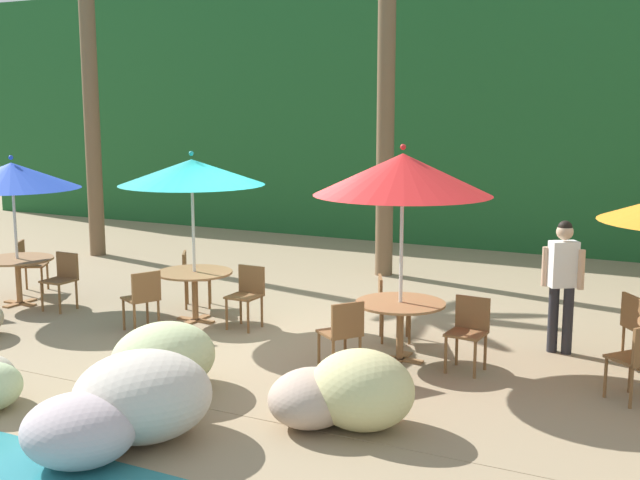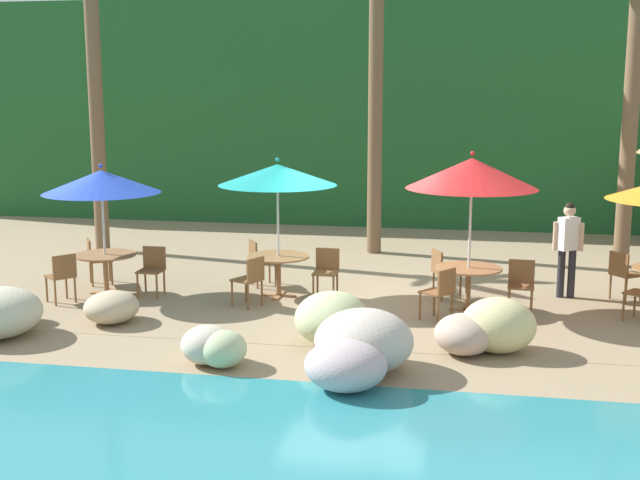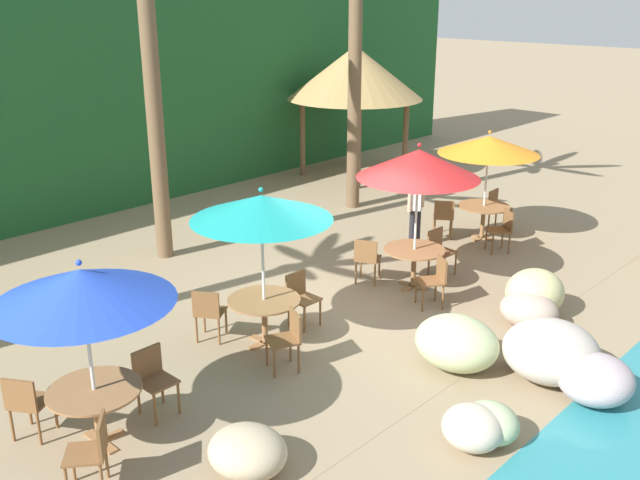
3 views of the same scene
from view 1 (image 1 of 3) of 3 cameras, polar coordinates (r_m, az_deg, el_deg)
The scene contains 23 objects.
ground_plane at distance 11.01m, azimuth -3.17°, elevation -6.86°, with size 120.00×120.00×0.00m, color #937F60.
terrace_deck at distance 11.01m, azimuth -3.17°, elevation -6.84°, with size 18.00×5.20×0.01m.
foliage_backdrop at distance 18.89m, azimuth 10.78°, elevation 9.05°, with size 28.00×2.40×6.00m.
rock_seawall at distance 9.29m, azimuth -18.85°, elevation -8.16°, with size 16.62×3.18×0.99m.
umbrella_blue at distance 13.28m, azimuth -21.03°, elevation 4.28°, with size 2.06×2.06×2.35m.
dining_table_blue at distance 13.47m, azimuth -20.67°, elevation -1.75°, with size 1.10×1.10×0.74m.
chair_blue_seaward at distance 12.94m, azimuth -17.80°, elevation -2.48°, with size 0.42×0.43×0.87m.
chair_blue_inland at distance 14.31m, azimuth -20.06°, elevation -1.49°, with size 0.58×0.58×0.87m.
umbrella_teal at distance 11.52m, azimuth -9.09°, elevation 4.77°, with size 2.08×2.08×2.47m.
dining_table_teal at distance 11.75m, azimuth -8.90°, elevation -2.82°, with size 1.10×1.10×0.74m.
chair_teal_seaward at distance 11.37m, azimuth -5.17°, elevation -3.68°, with size 0.43×0.43×0.87m.
chair_teal_inland at distance 12.61m, azimuth -9.09°, elevation -2.45°, with size 0.59×0.58×0.87m.
chair_teal_left at distance 11.32m, azimuth -12.44°, elevation -3.93°, with size 0.57×0.56×0.87m.
umbrella_red at distance 9.60m, azimuth 5.89°, elevation 4.65°, with size 2.14×2.14×2.66m.
dining_table_red at distance 9.89m, azimuth 5.72°, elevation -5.11°, with size 1.10×1.10×0.74m.
chair_red_seaward at distance 9.69m, azimuth 10.53°, elevation -6.16°, with size 0.44×0.45×0.87m.
chair_red_inland at distance 10.73m, azimuth 4.88°, elevation -4.49°, with size 0.57×0.56×0.87m.
chair_red_left at distance 9.41m, azimuth 1.65°, elevation -6.46°, with size 0.59×0.59×0.87m.
chair_orange_inland at distance 10.42m, azimuth 21.72°, elevation -5.57°, with size 0.59×0.59×0.87m.
chair_orange_left at distance 9.11m, azimuth 21.72°, elevation -7.70°, with size 0.60×0.59×0.87m.
palm_tree_nearest at distance 17.33m, azimuth -16.20°, elevation 14.16°, with size 2.93×2.91×6.88m.
palm_tree_second at distance 14.70m, azimuth 4.73°, elevation 13.69°, with size 2.86×3.11×6.51m.
waiter_in_white at distance 10.50m, azimuth 16.84°, elevation -2.52°, with size 0.52×0.36×1.70m.
Camera 1 is at (5.34, -9.12, 3.11)m, focal length 45.07 mm.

